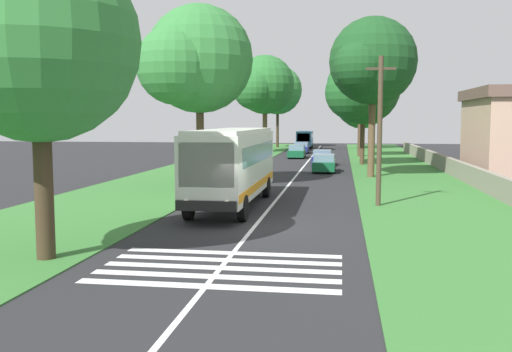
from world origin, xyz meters
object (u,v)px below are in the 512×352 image
Objects in this scene: trailing_minibus_0 at (305,138)px; roadside_tree_right_2 at (360,87)px; roadside_tree_right_3 at (371,64)px; roadside_tree_left_3 at (40,49)px; trailing_car_0 at (324,164)px; trailing_car_2 at (297,152)px; trailing_car_1 at (322,158)px; roadside_tree_left_2 at (263,87)px; roadside_tree_left_1 at (277,91)px; roadside_tree_right_0 at (360,105)px; trailing_car_3 at (301,148)px; utility_pole at (380,129)px; roadside_tree_left_0 at (196,62)px; coach_bus at (233,162)px; roadside_tree_right_1 at (361,90)px.

trailing_minibus_0 is 0.56× the size of roadside_tree_right_2.
roadside_tree_left_3 is at bearing 157.55° from roadside_tree_right_3.
trailing_car_0 and trailing_car_2 have the same top height.
trailing_car_1 is 22.84m from roadside_tree_left_2.
roadside_tree_left_1 reaches higher than roadside_tree_left_3.
roadside_tree_right_2 reaches higher than roadside_tree_right_0.
trailing_minibus_0 is 0.64× the size of roadside_tree_left_3.
roadside_tree_right_0 is at bearing -78.66° from trailing_minibus_0.
trailing_car_1 is at bearing -170.21° from trailing_car_3.
trailing_car_1 is 24.81m from utility_pole.
trailing_car_3 is 37.46m from roadside_tree_left_0.
trailing_car_2 and trailing_car_3 have the same top height.
trailing_car_2 is 20.43m from trailing_minibus_0.
roadside_tree_left_2 is (26.34, 8.59, 7.69)m from trailing_car_0.
roadside_tree_left_0 is (7.61, 3.78, 5.53)m from coach_bus.
trailing_car_2 is at bearing -178.74° from trailing_minibus_0.
roadside_tree_left_3 is (-29.84, 7.44, 5.60)m from trailing_car_0.
roadside_tree_right_3 is (-11.15, -0.36, 1.25)m from roadside_tree_right_1.
roadside_tree_right_2 is (12.20, -0.27, 0.93)m from roadside_tree_right_1.
roadside_tree_right_1 is at bearing -143.44° from trailing_car_2.
roadside_tree_left_2 is 32.29m from roadside_tree_right_3.
roadside_tree_right_1 is at bearing -14.36° from coach_bus.
roadside_tree_right_0 is 18.62m from roadside_tree_right_2.
roadside_tree_right_0 is at bearing -7.79° from trailing_car_1.
roadside_tree_left_0 is at bearing 0.32° from roadside_tree_left_3.
roadside_tree_right_3 is at bearing -164.82° from roadside_tree_left_1.
trailing_car_3 is at bearing 51.40° from roadside_tree_right_2.
roadside_tree_left_1 is 69.54m from roadside_tree_left_3.
roadside_tree_left_0 is (-27.63, 4.08, 7.01)m from trailing_car_2.
coach_bus is 35.27m from trailing_car_2.
roadside_tree_left_0 is 37.74m from roadside_tree_left_2.
trailing_car_2 is at bearing -0.48° from coach_bus.
roadside_tree_right_0 is (38.24, -3.98, 5.63)m from trailing_car_0.
roadside_tree_right_3 reaches higher than roadside_tree_right_1.
trailing_car_2 is 0.35× the size of roadside_tree_left_1.
roadside_tree_left_3 is at bearing 164.35° from roadside_tree_right_1.
roadside_tree_left_3 is 0.90× the size of roadside_tree_right_1.
roadside_tree_right_2 is at bearing -10.34° from coach_bus.
roadside_tree_left_1 is (51.04, 0.82, 0.73)m from roadside_tree_left_0.
trailing_minibus_0 is at bearing 7.39° from utility_pole.
roadside_tree_left_2 reaches higher than roadside_tree_right_3.
roadside_tree_left_3 reaches higher than trailing_car_1.
coach_bus is 1.56× the size of utility_pole.
trailing_car_0 is at bearing -173.91° from trailing_minibus_0.
roadside_tree_right_2 is at bearing -149.70° from roadside_tree_left_1.
roadside_tree_left_2 reaches higher than coach_bus.
trailing_minibus_0 is 55.05m from utility_pole.
roadside_tree_left_1 reaches higher than trailing_car_1.
utility_pole reaches higher than trailing_minibus_0.
trailing_car_2 is at bearing -179.14° from trailing_car_3.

